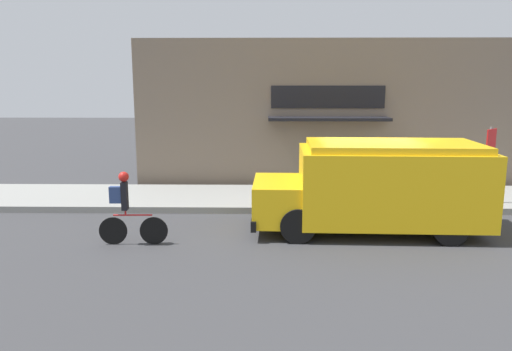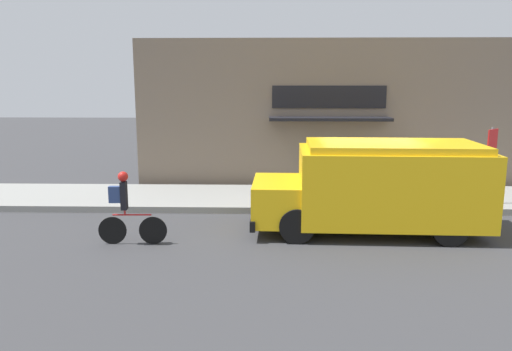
{
  "view_description": "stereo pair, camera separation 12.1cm",
  "coord_description": "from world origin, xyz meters",
  "px_view_note": "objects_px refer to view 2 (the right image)",
  "views": [
    {
      "loc": [
        -2.76,
        -13.05,
        3.56
      ],
      "look_at": [
        -2.98,
        -0.2,
        1.1
      ],
      "focal_mm": 35.0,
      "sensor_mm": 36.0,
      "label": 1
    },
    {
      "loc": [
        -2.64,
        -13.05,
        3.56
      ],
      "look_at": [
        -2.98,
        -0.2,
        1.1
      ],
      "focal_mm": 35.0,
      "sensor_mm": 36.0,
      "label": 2
    }
  ],
  "objects_px": {
    "cyclist": "(126,208)",
    "trash_bin": "(328,176)",
    "school_bus": "(378,186)",
    "stop_sign_post": "(491,153)"
  },
  "relations": [
    {
      "from": "cyclist",
      "to": "trash_bin",
      "type": "height_order",
      "value": "cyclist"
    },
    {
      "from": "cyclist",
      "to": "school_bus",
      "type": "bearing_deg",
      "value": 8.89
    },
    {
      "from": "stop_sign_post",
      "to": "trash_bin",
      "type": "distance_m",
      "value": 4.65
    },
    {
      "from": "stop_sign_post",
      "to": "trash_bin",
      "type": "relative_size",
      "value": 2.45
    },
    {
      "from": "school_bus",
      "to": "stop_sign_post",
      "type": "xyz_separation_m",
      "value": [
        3.52,
        2.14,
        0.48
      ]
    },
    {
      "from": "school_bus",
      "to": "cyclist",
      "type": "relative_size",
      "value": 3.34
    },
    {
      "from": "cyclist",
      "to": "trash_bin",
      "type": "distance_m",
      "value": 6.93
    },
    {
      "from": "school_bus",
      "to": "cyclist",
      "type": "distance_m",
      "value": 5.78
    },
    {
      "from": "cyclist",
      "to": "trash_bin",
      "type": "xyz_separation_m",
      "value": [
        4.96,
        4.84,
        -0.21
      ]
    },
    {
      "from": "school_bus",
      "to": "trash_bin",
      "type": "bearing_deg",
      "value": 102.46
    }
  ]
}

